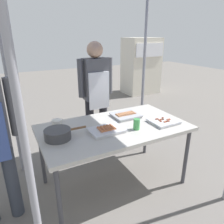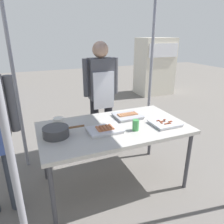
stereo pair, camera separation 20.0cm
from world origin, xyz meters
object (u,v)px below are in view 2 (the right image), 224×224
drink_cup_near_edge (136,125)px  vendor_woman (101,89)px  tray_pork_links (128,116)px  neighbor_stall_right (155,66)px  stall_table (114,131)px  condiment_bowl (58,121)px  tray_meat_skewers (165,123)px  tray_grilled_sausages (105,130)px  cooking_wok (56,132)px

drink_cup_near_edge → vendor_woman: 1.03m
tray_pork_links → neighbor_stall_right: (2.45, 3.17, 0.04)m
stall_table → condiment_bowl: bearing=150.1°
tray_meat_skewers → neighbor_stall_right: bearing=58.4°
tray_pork_links → tray_grilled_sausages: bearing=-146.0°
tray_grilled_sausages → condiment_bowl: (-0.41, 0.40, 0.01)m
tray_meat_skewers → cooking_wok: (-1.16, 0.17, 0.04)m
condiment_bowl → vendor_woman: (0.70, 0.53, 0.17)m
tray_grilled_sausages → tray_meat_skewers: (0.68, -0.09, -0.00)m
drink_cup_near_edge → tray_meat_skewers: bearing=0.4°
stall_table → neighbor_stall_right: 4.31m
tray_meat_skewers → tray_pork_links: 0.46m
tray_grilled_sausages → tray_meat_skewers: 0.69m
tray_grilled_sausages → drink_cup_near_edge: drink_cup_near_edge is taller
tray_meat_skewers → condiment_bowl: size_ratio=2.72×
condiment_bowl → tray_pork_links: bearing=-9.2°
condiment_bowl → drink_cup_near_edge: drink_cup_near_edge is taller
vendor_woman → neighbor_stall_right: (2.56, 2.51, -0.15)m
vendor_woman → tray_grilled_sausages: bearing=72.5°
tray_meat_skewers → vendor_woman: size_ratio=0.19×
stall_table → condiment_bowl: condiment_bowl is taller
tray_grilled_sausages → tray_pork_links: (0.39, 0.27, -0.00)m
tray_meat_skewers → drink_cup_near_edge: size_ratio=2.62×
stall_table → vendor_woman: bearing=79.4°
cooking_wok → vendor_woman: (0.77, 0.85, 0.15)m
condiment_bowl → neighbor_stall_right: (3.26, 3.04, 0.03)m
stall_table → neighbor_stall_right: (2.71, 3.35, 0.11)m
stall_table → drink_cup_near_edge: bearing=-45.7°
stall_table → tray_pork_links: tray_pork_links is taller
stall_table → drink_cup_near_edge: drink_cup_near_edge is taller
tray_pork_links → neighbor_stall_right: neighbor_stall_right is taller
tray_meat_skewers → vendor_woman: (-0.39, 1.01, 0.19)m
tray_pork_links → condiment_bowl: bearing=170.8°
cooking_wok → condiment_bowl: size_ratio=3.68×
stall_table → cooking_wok: cooking_wok is taller
tray_meat_skewers → neighbor_stall_right: 4.14m
cooking_wok → neighbor_stall_right: bearing=45.2°
vendor_woman → cooking_wok: bearing=47.5°
tray_meat_skewers → condiment_bowl: (-1.09, 0.49, 0.02)m
drink_cup_near_edge → tray_pork_links: bearing=76.4°
condiment_bowl → vendor_woman: size_ratio=0.07×
condiment_bowl → cooking_wok: bearing=-102.5°
tray_meat_skewers → tray_pork_links: (-0.29, 0.36, 0.00)m
tray_grilled_sausages → cooking_wok: size_ratio=0.85×
vendor_woman → tray_pork_links: bearing=98.9°
condiment_bowl → tray_grilled_sausages: bearing=-43.8°
drink_cup_near_edge → vendor_woman: bearing=90.8°
neighbor_stall_right → condiment_bowl: bearing=-137.0°
condiment_bowl → drink_cup_near_edge: size_ratio=0.97×
tray_pork_links → cooking_wok: bearing=-167.8°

